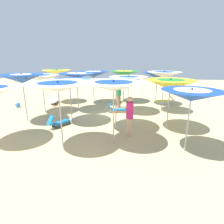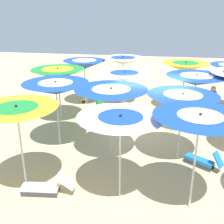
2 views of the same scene
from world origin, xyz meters
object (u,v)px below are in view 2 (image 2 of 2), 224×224
Objects in this scene: beach_umbrella_3 at (17,113)px; beach_umbrella_10 at (183,99)px; beach_umbrella_7 at (120,124)px; beach_umbrella_9 at (196,80)px; beach_umbrella_11 at (199,125)px; beach_umbrella_2 at (56,88)px; beachgoer_1 at (99,104)px; beach_umbrella_5 at (124,76)px; beach_umbrella_0 at (84,64)px; beach_umbrella_6 at (111,94)px; lounger_0 at (85,96)px; lounger_1 at (202,161)px; beach_umbrella_1 at (58,74)px; beach_umbrella_4 at (123,61)px; beach_umbrella_8 at (185,67)px; lounger_3 at (45,187)px; lounger_2 at (127,123)px; beachgoer_0 at (211,105)px.

beach_umbrella_10 is (-2.42, 4.11, -0.19)m from beach_umbrella_3.
beach_umbrella_7 reaches higher than beach_umbrella_10.
beach_umbrella_9 is 0.93× the size of beach_umbrella_11.
beach_umbrella_2 reaches higher than beachgoer_1.
beach_umbrella_2 is at bearing -93.69° from beach_umbrella_10.
beachgoer_1 is at bearing -55.65° from beach_umbrella_5.
beach_umbrella_6 is (5.08, 2.27, 0.12)m from beach_umbrella_0.
lounger_1 is at bearing 34.69° from lounger_0.
beach_umbrella_6 is 6.55m from lounger_0.
beach_umbrella_1 is 0.98× the size of beach_umbrella_6.
beach_umbrella_4 is 1.05× the size of beach_umbrella_8.
beach_umbrella_6 is at bearing -81.90° from beach_umbrella_10.
lounger_3 is (2.13, -4.27, -0.00)m from lounger_1.
beach_umbrella_0 is at bearing 8.87° from lounger_0.
beach_umbrella_3 is 4.90m from beachgoer_1.
lounger_1 is at bearing 45.10° from beach_umbrella_0.
beach_umbrella_6 is 1.88× the size of lounger_0.
beach_umbrella_3 is 1.06× the size of beach_umbrella_7.
beach_umbrella_6 reaches higher than lounger_0.
beachgoer_0 is (-0.80, 3.38, 0.71)m from lounger_2.
beach_umbrella_9 is (2.56, 3.18, -0.19)m from beach_umbrella_4.
beach_umbrella_8 is at bearing -88.44° from beachgoer_1.
beachgoer_1 is at bearing -102.13° from lounger_3.
beach_umbrella_2 reaches higher than lounger_1.
lounger_2 is at bearing 20.39° from beach_umbrella_5.
beach_umbrella_7 is 6.20m from beachgoer_0.
beach_umbrella_10 is at bearing 145.29° from beach_umbrella_7.
beach_umbrella_5 is 0.95× the size of beach_umbrella_8.
lounger_1 is (5.14, 5.16, -1.86)m from beach_umbrella_0.
lounger_0 is at bearing -14.08° from lounger_1.
beachgoer_0 is at bearing 93.14° from beach_umbrella_5.
beach_umbrella_4 reaches higher than beach_umbrella_8.
lounger_2 is 0.72× the size of beachgoer_0.
lounger_0 is (-7.69, -3.06, -1.86)m from beach_umbrella_7.
lounger_2 is at bearing -175.17° from beach_umbrella_7.
beach_umbrella_9 reaches higher than beach_umbrella_10.
beach_umbrella_6 is 1.40× the size of beachgoer_0.
lounger_1 is at bearing 1.80° from beach_umbrella_9.
lounger_2 is (-4.66, 2.16, -2.05)m from beach_umbrella_3.
beach_umbrella_4 is at bearing 137.06° from beach_umbrella_1.
beach_umbrella_5 is at bearing -142.53° from beach_umbrella_10.
beach_umbrella_5 is at bearing 9.67° from beach_umbrella_4.
beach_umbrella_3 is 4.30m from beach_umbrella_11.
beach_umbrella_4 is 1.04× the size of beach_umbrella_6.
beach_umbrella_5 is at bearing -155.56° from beach_umbrella_11.
beach_umbrella_1 reaches higher than lounger_3.
beachgoer_0 is (-3.41, 0.70, 0.70)m from lounger_1.
beach_umbrella_7 is 1.82× the size of lounger_0.
lounger_3 is at bearing -88.01° from beach_umbrella_11.
beach_umbrella_10 is 1.82× the size of lounger_2.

